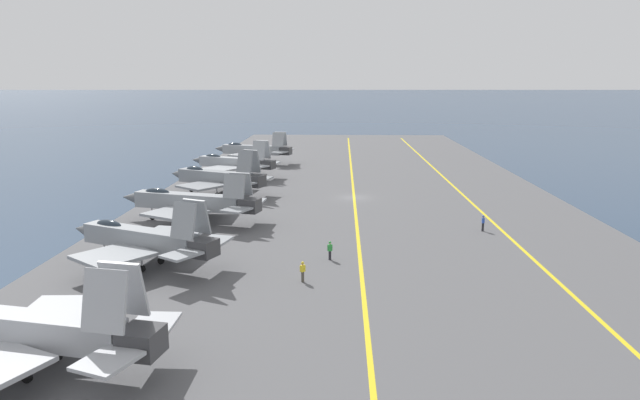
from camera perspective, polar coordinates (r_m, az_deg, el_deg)
name	(u,v)px	position (r m, az deg, el deg)	size (l,w,h in m)	color
ground_plane	(354,200)	(78.64, 3.42, -0.02)	(2000.00, 2000.00, 0.00)	navy
carrier_deck	(354,199)	(78.60, 3.42, 0.12)	(183.68, 55.93, 0.40)	#565659
deck_stripe_foul_line	(467,198)	(80.37, 14.45, 0.17)	(165.32, 0.36, 0.01)	yellow
deck_stripe_centerline	(354,197)	(78.56, 3.42, 0.27)	(165.32, 0.36, 0.01)	yellow
parked_jet_nearest	(25,329)	(35.83, -27.42, -11.36)	(13.27, 17.02, 6.51)	#A8AAAF
parked_jet_second	(143,239)	(51.09, -17.26, -3.72)	(12.83, 15.44, 6.32)	gray
parked_jet_third	(191,202)	(65.55, -12.80, -0.17)	(12.70, 17.18, 5.93)	gray
parked_jet_fourth	(217,178)	(81.10, -10.25, 2.23)	(12.99, 15.68, 6.58)	gray
parked_jet_fifth	(234,163)	(95.16, -8.63, 3.72)	(13.04, 15.69, 6.34)	#9EA3A8
parked_jet_sixth	(254,150)	(110.59, -6.64, 5.00)	(12.94, 15.76, 6.23)	#93999E
crew_yellow_vest	(303,271)	(45.70, -1.74, -7.08)	(0.44, 0.46, 1.71)	#4C473D
crew_green_vest	(330,250)	(51.14, 1.00, -4.98)	(0.45, 0.46, 1.73)	#232328
crew_blue_vest	(483,222)	(63.10, 16.00, -2.17)	(0.40, 0.30, 1.76)	#232328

